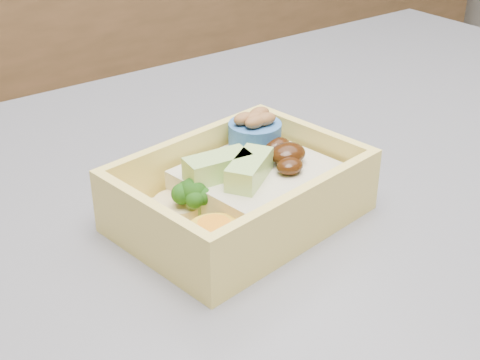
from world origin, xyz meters
TOP-DOWN VIEW (x-y plane):
  - bento_box at (0.06, -0.01)m, footprint 0.18×0.14m

SIDE VIEW (x-z plane):
  - bento_box at x=0.06m, z-range 0.91..0.97m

